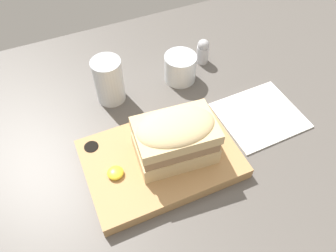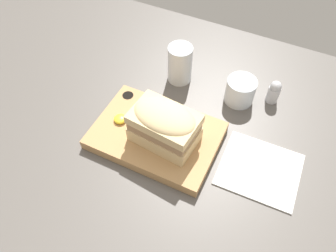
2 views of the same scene
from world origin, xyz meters
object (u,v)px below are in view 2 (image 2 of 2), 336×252
object	(u,v)px
serving_board	(156,135)
wine_glass	(240,91)
water_glass	(180,66)
sandwich	(165,124)
salt_shaker	(274,92)
napkin	(260,169)

from	to	relation	value
serving_board	wine_glass	bearing A→B (deg)	56.12
serving_board	water_glass	distance (cm)	21.78
sandwich	serving_board	bearing A→B (deg)	163.73
serving_board	salt_shaker	world-z (taller)	salt_shaker
water_glass	napkin	world-z (taller)	water_glass
napkin	salt_shaker	xyz separation A→B (cm)	(-3.23, 21.91, 3.17)
water_glass	salt_shaker	distance (cm)	25.58
serving_board	water_glass	bearing A→B (deg)	99.24
water_glass	salt_shaker	xyz separation A→B (cm)	(25.37, 3.06, -1.31)
wine_glass	serving_board	bearing A→B (deg)	-123.88
serving_board	salt_shaker	distance (cm)	32.79
serving_board	sandwich	size ratio (longest dim) A/B	1.89
water_glass	napkin	distance (cm)	34.54
sandwich	water_glass	distance (cm)	23.16
napkin	salt_shaker	world-z (taller)	salt_shaker
salt_shaker	napkin	bearing A→B (deg)	-81.62
sandwich	wine_glass	world-z (taller)	sandwich
napkin	wine_glass	bearing A→B (deg)	121.26
sandwich	water_glass	size ratio (longest dim) A/B	1.44
napkin	salt_shaker	size ratio (longest dim) A/B	2.69
sandwich	water_glass	xyz separation A→B (cm)	(-6.22, 22.06, -3.34)
wine_glass	napkin	size ratio (longest dim) A/B	0.43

